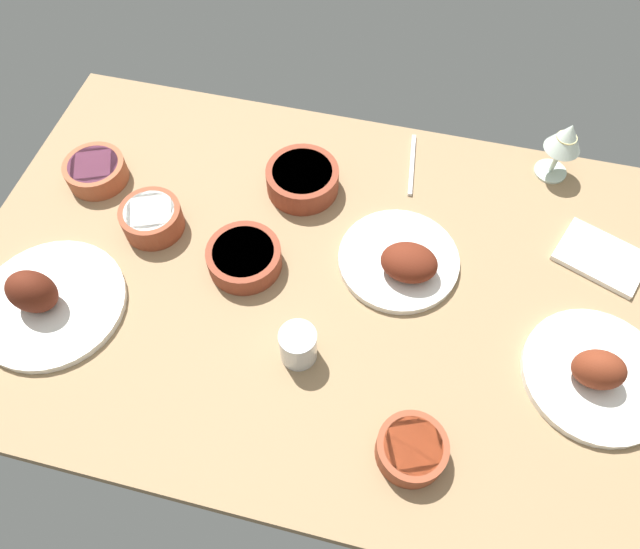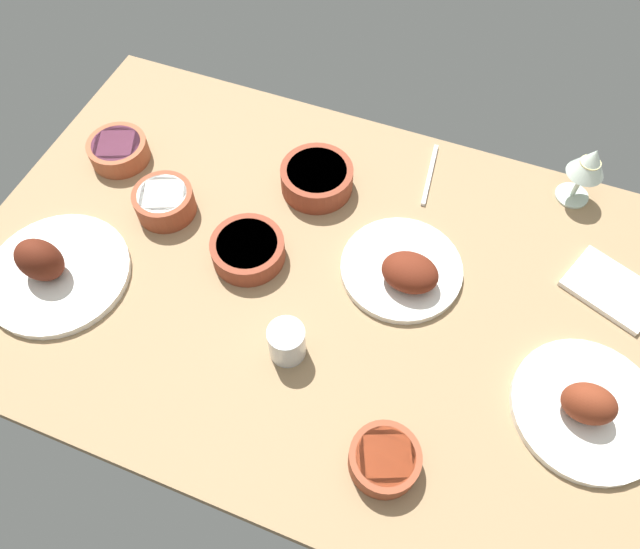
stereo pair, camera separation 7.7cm
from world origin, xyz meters
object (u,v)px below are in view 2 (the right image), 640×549
bowl_pasta (317,178)px  bowl_onions (118,150)px  bowl_soup (247,250)px  wine_glass (589,165)px  water_tumbler (289,343)px  plate_near_viewer (587,408)px  fork_loose (430,174)px  plate_center_main (52,269)px  plate_far_side (405,270)px  bowl_cream (164,201)px  folded_napkin (611,289)px  bowl_sauce (384,459)px

bowl_pasta → bowl_onions: bearing=-169.7°
bowl_soup → wine_glass: 70.40cm
bowl_soup → bowl_onions: (-37.80, 13.94, 0.01)cm
bowl_soup → water_tumbler: (15.60, -16.05, 1.28)cm
bowl_pasta → plate_near_viewer: bearing=-26.3°
fork_loose → plate_center_main: bearing=124.0°
plate_far_side → bowl_pasta: (-24.09, 15.09, 0.66)cm
bowl_soup → wine_glass: wine_glass is taller
wine_glass → fork_loose: (-29.94, -5.37, -9.53)cm
bowl_pasta → fork_loose: (21.92, 11.96, -2.65)cm
plate_far_side → bowl_pasta: size_ratio=1.55×
bowl_cream → water_tumbler: water_tumbler is taller
bowl_soup → folded_napkin: size_ratio=0.89×
bowl_pasta → fork_loose: bearing=28.6°
folded_napkin → plate_center_main: bearing=-160.6°
plate_far_side → bowl_sauce: plate_far_side is taller
plate_center_main → plate_far_side: bearing=21.0°
plate_near_viewer → wine_glass: bearing=100.7°
bowl_soup → water_tumbler: bearing=-45.8°
bowl_soup → bowl_cream: (-20.96, 4.57, 0.46)cm
wine_glass → fork_loose: size_ratio=0.80×
plate_far_side → fork_loose: 27.20cm
plate_center_main → folded_napkin: size_ratio=1.70×
bowl_onions → water_tumbler: 61.25cm
bowl_sauce → bowl_onions: 86.71cm
bowl_sauce → water_tumbler: size_ratio=1.50×
wine_glass → plate_far_side: bearing=-130.6°
fork_loose → plate_far_side: bearing=178.6°
plate_far_side → wine_glass: bearing=49.4°
bowl_sauce → wine_glass: wine_glass is taller
plate_far_side → folded_napkin: plate_far_side is taller
bowl_pasta → wine_glass: size_ratio=1.10×
plate_far_side → wine_glass: size_ratio=1.71×
bowl_pasta → bowl_sauce: bowl_pasta is taller
wine_glass → water_tumbler: 69.92cm
plate_center_main → bowl_sauce: 71.83cm
plate_center_main → bowl_pasta: size_ratio=1.81×
plate_far_side → bowl_cream: (-51.20, -2.24, 0.67)cm
plate_center_main → plate_near_viewer: bearing=5.4°
plate_far_side → water_tumbler: (-14.64, -22.85, 1.49)cm
fork_loose → water_tumbler: bearing=160.0°
plate_far_side → bowl_soup: size_ratio=1.64×
plate_near_viewer → bowl_cream: plate_near_viewer is taller
plate_center_main → bowl_cream: bearing=60.9°
plate_center_main → fork_loose: (61.40, 51.47, -2.10)cm
plate_far_side → bowl_onions: plate_far_side is taller
plate_far_side → folded_napkin: 40.03cm
plate_center_main → wine_glass: size_ratio=2.00×
plate_far_side → folded_napkin: (38.31, 11.45, -1.80)cm
plate_far_side → bowl_onions: 68.41cm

